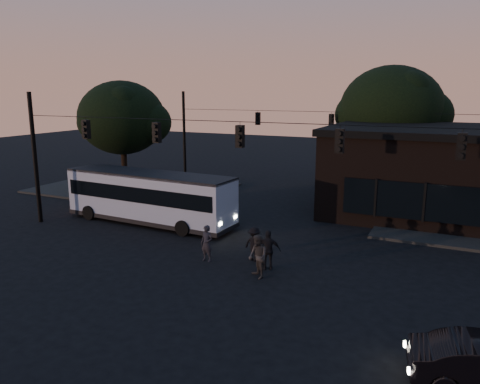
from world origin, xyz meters
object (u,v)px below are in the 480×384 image
at_px(pedestrian_b, 258,257).
at_px(pedestrian_d, 254,244).
at_px(pedestrian_c, 268,250).
at_px(building, 459,172).
at_px(bus, 149,195).
at_px(pedestrian_a, 207,243).

height_order(pedestrian_b, pedestrian_d, pedestrian_b).
bearing_deg(pedestrian_b, pedestrian_c, 128.85).
bearing_deg(pedestrian_c, pedestrian_d, -57.17).
height_order(building, pedestrian_c, building).
height_order(building, pedestrian_b, building).
height_order(building, bus, building).
relative_size(pedestrian_a, pedestrian_c, 0.94).
relative_size(pedestrian_c, pedestrian_d, 1.12).
xyz_separation_m(pedestrian_b, pedestrian_c, (0.07, 1.01, -0.03)).
bearing_deg(bus, pedestrian_b, -25.56).
height_order(bus, pedestrian_d, bus).
relative_size(building, pedestrian_a, 9.27).
relative_size(pedestrian_a, pedestrian_d, 1.06).
relative_size(building, bus, 1.44).
distance_m(bus, pedestrian_b, 10.16).
height_order(pedestrian_c, pedestrian_d, pedestrian_c).
bearing_deg(pedestrian_d, pedestrian_c, 154.91).
relative_size(building, pedestrian_b, 8.45).
distance_m(pedestrian_b, pedestrian_d, 1.97).
distance_m(building, pedestrian_c, 15.09).
bearing_deg(building, pedestrian_c, -118.11).
bearing_deg(bus, building, 33.30).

